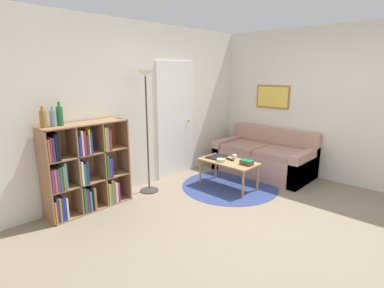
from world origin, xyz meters
The scene contains 16 objects.
ground_plane centered at (0.00, 0.00, 0.00)m, with size 14.00×14.00×0.00m, color gray.
wall_back centered at (0.02, 2.30, 1.29)m, with size 7.24×0.11×2.60m.
wall_right centered at (2.14, 1.14, 1.30)m, with size 0.08×5.28×2.60m.
rug centered at (0.68, 1.16, 0.00)m, with size 1.58×1.58×0.01m.
bookshelf centered at (-1.37, 2.09, 0.56)m, with size 1.14×0.34×1.20m.
floor_lamp centered at (-0.36, 1.98, 1.44)m, with size 0.29×0.29×1.87m.
couch centered at (1.71, 1.11, 0.28)m, with size 0.92×1.71×0.80m.
coffee_table centered at (0.63, 1.17, 0.40)m, with size 0.49×0.94×0.45m.
laptop centered at (0.67, 1.44, 0.46)m, with size 0.34×0.26×0.02m.
bowl centered at (0.52, 1.23, 0.47)m, with size 0.14×0.14×0.05m.
book_stack_on_table centered at (0.65, 0.84, 0.49)m, with size 0.12×0.20×0.07m.
cup centered at (0.78, 1.16, 0.49)m, with size 0.07×0.07×0.07m.
remote centered at (0.69, 1.18, 0.46)m, with size 0.08×0.16×0.02m.
bottle_left centered at (-1.80, 2.11, 1.31)m, with size 0.08×0.08×0.26m.
bottle_middle centered at (-1.69, 2.10, 1.30)m, with size 0.07×0.07×0.24m.
bottle_right centered at (-1.60, 2.10, 1.32)m, with size 0.08×0.08×0.29m.
Camera 1 is at (-3.13, -1.59, 1.85)m, focal length 28.00 mm.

